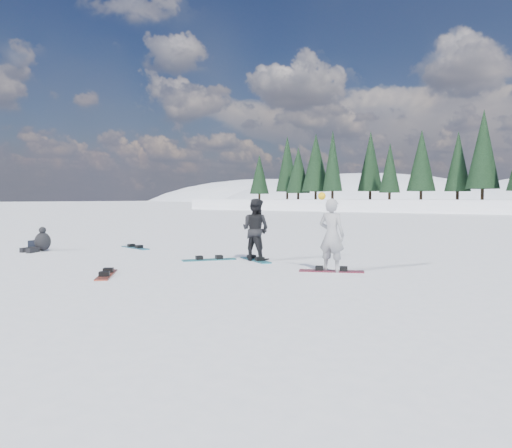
{
  "coord_description": "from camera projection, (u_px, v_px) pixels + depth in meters",
  "views": [
    {
      "loc": [
        7.5,
        -9.37,
        1.73
      ],
      "look_at": [
        0.64,
        0.39,
        1.1
      ],
      "focal_mm": 35.0,
      "sensor_mm": 36.0,
      "label": 1
    }
  ],
  "objects": [
    {
      "name": "ground",
      "position": [
        225.0,
        269.0,
        12.06
      ],
      "size": [
        420.0,
        420.0,
        0.0
      ],
      "primitive_type": "plane",
      "color": "white",
      "rests_on": "ground"
    },
    {
      "name": "snowboarder_woman",
      "position": [
        332.0,
        235.0,
        11.6
      ],
      "size": [
        0.63,
        0.42,
        1.86
      ],
      "rotation": [
        0.0,
        0.0,
        3.16
      ],
      "color": "#9D9CA1",
      "rests_on": "ground"
    },
    {
      "name": "snowboarder_man",
      "position": [
        255.0,
        230.0,
        13.68
      ],
      "size": [
        0.86,
        0.69,
        1.71
      ],
      "primitive_type": "imported",
      "rotation": [
        0.0,
        0.0,
        3.19
      ],
      "color": "black",
      "rests_on": "ground"
    },
    {
      "name": "seated_rider",
      "position": [
        41.0,
        242.0,
        16.11
      ],
      "size": [
        0.69,
        1.01,
        0.79
      ],
      "rotation": [
        0.0,
        0.0,
        0.31
      ],
      "color": "black",
      "rests_on": "ground"
    },
    {
      "name": "gear_bag",
      "position": [
        36.0,
        245.0,
        16.72
      ],
      "size": [
        0.52,
        0.41,
        0.3
      ],
      "primitive_type": "cube",
      "rotation": [
        0.0,
        0.0,
        0.29
      ],
      "color": "black",
      "rests_on": "ground"
    },
    {
      "name": "snowboard_woman",
      "position": [
        331.0,
        271.0,
        11.64
      ],
      "size": [
        1.48,
        0.89,
        0.03
      ],
      "primitive_type": "cube",
      "rotation": [
        0.0,
        0.0,
        0.44
      ],
      "color": "maroon",
      "rests_on": "ground"
    },
    {
      "name": "snowboard_man",
      "position": [
        255.0,
        260.0,
        13.72
      ],
      "size": [
        1.43,
        1.01,
        0.03
      ],
      "primitive_type": "cube",
      "rotation": [
        0.0,
        0.0,
        -0.54
      ],
      "color": "teal",
      "rests_on": "ground"
    },
    {
      "name": "snowboard_loose_c",
      "position": [
        135.0,
        248.0,
        17.09
      ],
      "size": [
        1.52,
        0.62,
        0.03
      ],
      "primitive_type": "cube",
      "rotation": [
        0.0,
        0.0,
        -0.23
      ],
      "color": "#1A6D90",
      "rests_on": "ground"
    },
    {
      "name": "snowboard_loose_a",
      "position": [
        209.0,
        260.0,
        13.81
      ],
      "size": [
        1.13,
        1.37,
        0.03
      ],
      "primitive_type": "cube",
      "rotation": [
        0.0,
        0.0,
        0.93
      ],
      "color": "teal",
      "rests_on": "ground"
    },
    {
      "name": "snowboard_loose_b",
      "position": [
        106.0,
        275.0,
        11.09
      ],
      "size": [
        1.23,
        1.29,
        0.03
      ],
      "primitive_type": "cube",
      "rotation": [
        0.0,
        0.0,
        -0.82
      ],
      "color": "maroon",
      "rests_on": "ground"
    }
  ]
}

